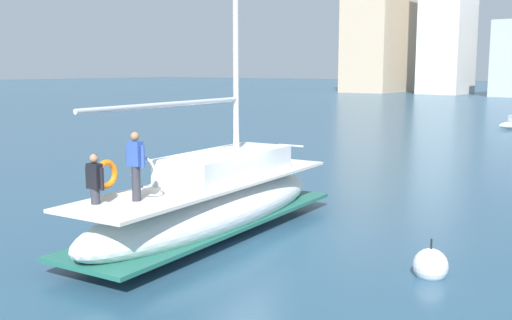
% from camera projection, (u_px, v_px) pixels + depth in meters
% --- Properties ---
extents(ground_plane, '(400.00, 400.00, 0.00)m').
position_uv_depth(ground_plane, '(232.00, 235.00, 16.47)').
color(ground_plane, '#284C66').
extents(main_sailboat, '(3.17, 9.76, 13.61)m').
position_uv_depth(main_sailboat, '(213.00, 201.00, 16.39)').
color(main_sailboat, white).
rests_on(main_sailboat, ground).
extents(mooring_buoy, '(0.76, 0.76, 0.98)m').
position_uv_depth(mooring_buoy, '(430.00, 266.00, 13.19)').
color(mooring_buoy, silver).
rests_on(mooring_buoy, ground).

